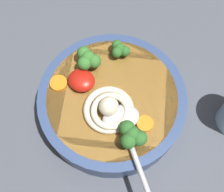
% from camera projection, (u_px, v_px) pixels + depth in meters
% --- Properties ---
extents(table_slab, '(1.30, 1.30, 0.04)m').
position_uv_depth(table_slab, '(106.00, 95.00, 0.56)').
color(table_slab, '#474C56').
rests_on(table_slab, ground).
extents(soup_bowl, '(0.25, 0.25, 0.06)m').
position_uv_depth(soup_bowl, '(112.00, 103.00, 0.50)').
color(soup_bowl, '#334775').
rests_on(soup_bowl, table_slab).
extents(noodle_pile, '(0.09, 0.09, 0.04)m').
position_uv_depth(noodle_pile, '(109.00, 109.00, 0.45)').
color(noodle_pile, beige).
rests_on(noodle_pile, soup_bowl).
extents(soup_spoon, '(0.15, 0.14, 0.02)m').
position_uv_depth(soup_spoon, '(124.00, 126.00, 0.44)').
color(soup_spoon, '#B7B7BC').
rests_on(soup_spoon, soup_bowl).
extents(chili_sauce_dollop, '(0.05, 0.04, 0.02)m').
position_uv_depth(chili_sauce_dollop, '(81.00, 80.00, 0.47)').
color(chili_sauce_dollop, '#B2190F').
rests_on(chili_sauce_dollop, soup_bowl).
extents(broccoli_floret_center, '(0.04, 0.03, 0.03)m').
position_uv_depth(broccoli_floret_center, '(120.00, 49.00, 0.49)').
color(broccoli_floret_center, '#7A9E60').
rests_on(broccoli_floret_center, soup_bowl).
extents(broccoli_floret_far, '(0.05, 0.04, 0.04)m').
position_uv_depth(broccoli_floret_far, '(132.00, 135.00, 0.42)').
color(broccoli_floret_far, '#7A9E60').
rests_on(broccoli_floret_far, soup_bowl).
extents(broccoli_floret_rear, '(0.05, 0.04, 0.04)m').
position_uv_depth(broccoli_floret_rear, '(88.00, 59.00, 0.48)').
color(broccoli_floret_rear, '#7A9E60').
rests_on(broccoli_floret_rear, soup_bowl).
extents(carrot_slice_extra_b, '(0.03, 0.03, 0.01)m').
position_uv_depth(carrot_slice_extra_b, '(145.00, 124.00, 0.45)').
color(carrot_slice_extra_b, orange).
rests_on(carrot_slice_extra_b, soup_bowl).
extents(carrot_slice_extra_a, '(0.03, 0.03, 0.01)m').
position_uv_depth(carrot_slice_extra_a, '(59.00, 83.00, 0.48)').
color(carrot_slice_extra_a, orange).
rests_on(carrot_slice_extra_a, soup_bowl).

